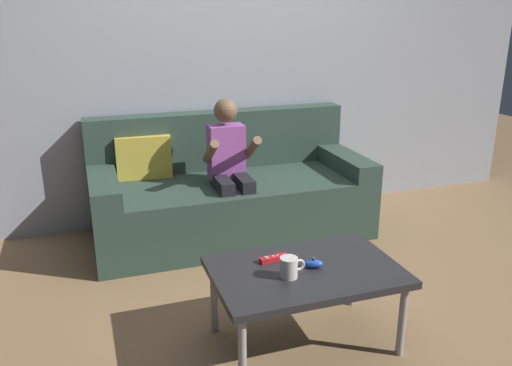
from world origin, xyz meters
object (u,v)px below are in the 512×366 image
game_remote_red_near_edge (274,258)px  nunchuk_blue (313,264)px  coffee_mug (289,267)px  person_seated_on_couch (230,165)px  coffee_table (306,276)px  couch (228,194)px

game_remote_red_near_edge → nunchuk_blue: bearing=-39.8°
game_remote_red_near_edge → coffee_mug: (0.01, -0.17, 0.04)m
nunchuk_blue → person_seated_on_couch: bearing=92.4°
coffee_table → person_seated_on_couch: bearing=90.7°
coffee_mug → game_remote_red_near_edge: bearing=93.3°
coffee_table → game_remote_red_near_edge: size_ratio=6.04×
couch → coffee_mug: couch is taller
person_seated_on_couch → game_remote_red_near_edge: bearing=-95.3°
couch → coffee_table: couch is taller
couch → nunchuk_blue: bearing=-89.4°
game_remote_red_near_edge → couch: bearing=83.8°
nunchuk_blue → couch: bearing=90.6°
couch → coffee_mug: (-0.13, -1.43, 0.15)m
person_seated_on_couch → coffee_mug: (-0.09, -1.25, -0.11)m
coffee_table → nunchuk_blue: size_ratio=8.66×
coffee_table → nunchuk_blue: bearing=-5.5°
coffee_table → game_remote_red_near_edge: bearing=133.4°
person_seated_on_couch → coffee_table: 1.21m
person_seated_on_couch → coffee_mug: 1.26m
couch → nunchuk_blue: couch is taller
person_seated_on_couch → game_remote_red_near_edge: (-0.10, -1.08, -0.15)m
coffee_mug → couch: bearing=85.0°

